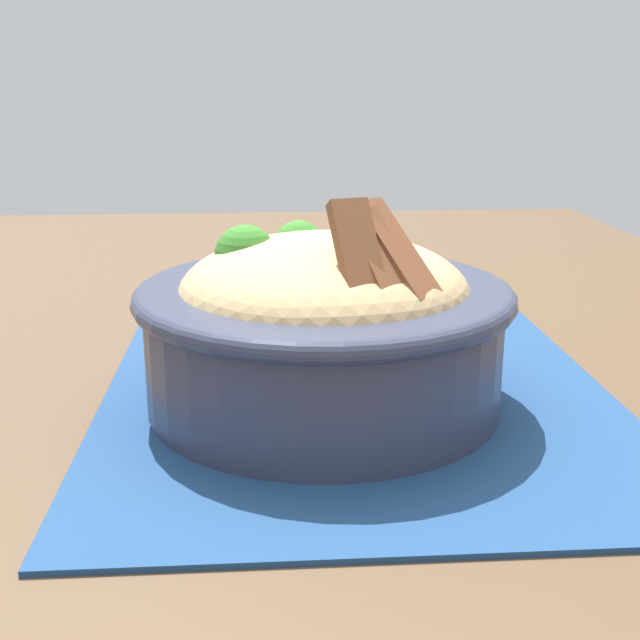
# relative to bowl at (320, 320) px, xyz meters

# --- Properties ---
(table) EXTENTS (1.32, 0.83, 0.70)m
(table) POSITION_rel_bowl_xyz_m (0.05, -0.00, -0.11)
(table) COLOR #4C3826
(table) RESTS_ON ground_plane
(placemat) EXTENTS (0.43, 0.30, 0.00)m
(placemat) POSITION_rel_bowl_xyz_m (0.05, -0.02, -0.05)
(placemat) COLOR navy
(placemat) RESTS_ON table
(bowl) EXTENTS (0.21, 0.21, 0.12)m
(bowl) POSITION_rel_bowl_xyz_m (0.00, 0.00, 0.00)
(bowl) COLOR #2D3347
(bowl) RESTS_ON placemat
(fork) EXTENTS (0.03, 0.14, 0.00)m
(fork) POSITION_rel_bowl_xyz_m (0.15, 0.00, -0.05)
(fork) COLOR silver
(fork) RESTS_ON placemat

